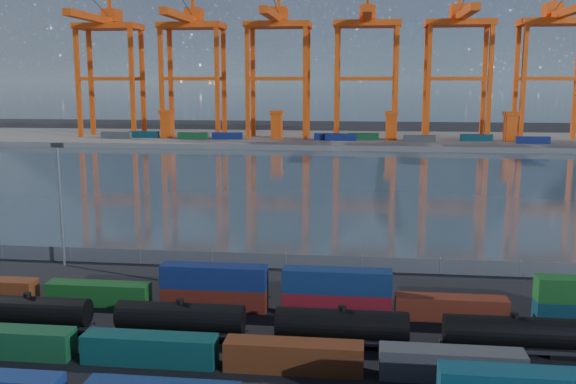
# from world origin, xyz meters

# --- Properties ---
(ground) EXTENTS (700.00, 700.00, 0.00)m
(ground) POSITION_xyz_m (0.00, 0.00, 0.00)
(ground) COLOR black
(ground) RESTS_ON ground
(harbor_water) EXTENTS (700.00, 700.00, 0.00)m
(harbor_water) POSITION_xyz_m (0.00, 105.00, 0.01)
(harbor_water) COLOR #324149
(harbor_water) RESTS_ON ground
(far_quay) EXTENTS (700.00, 70.00, 2.00)m
(far_quay) POSITION_xyz_m (0.00, 210.00, 1.00)
(far_quay) COLOR #514F4C
(far_quay) RESTS_ON ground
(distant_mountains) EXTENTS (2470.00, 1100.00, 520.00)m
(distant_mountains) POSITION_xyz_m (63.02, 1600.00, 220.29)
(distant_mountains) COLOR #1E2630
(distant_mountains) RESTS_ON ground
(container_row_mid) EXTENTS (129.21, 2.43, 5.17)m
(container_row_mid) POSITION_xyz_m (-8.61, -2.08, 1.55)
(container_row_mid) COLOR #101654
(container_row_mid) RESTS_ON ground
(container_row_north) EXTENTS (141.22, 2.34, 4.99)m
(container_row_north) POSITION_xyz_m (5.01, 11.76, 1.82)
(container_row_north) COLOR navy
(container_row_north) RESTS_ON ground
(tanker_string) EXTENTS (121.35, 2.76, 3.95)m
(tanker_string) POSITION_xyz_m (0.50, 3.56, 1.98)
(tanker_string) COLOR black
(tanker_string) RESTS_ON ground
(waterfront_fence) EXTENTS (160.12, 0.12, 2.20)m
(waterfront_fence) POSITION_xyz_m (-0.00, 28.00, 1.00)
(waterfront_fence) COLOR #595B5E
(waterfront_fence) RESTS_ON ground
(yard_light_mast) EXTENTS (1.60, 0.40, 16.60)m
(yard_light_mast) POSITION_xyz_m (-30.00, 26.00, 9.30)
(yard_light_mast) COLOR slate
(yard_light_mast) RESTS_ON ground
(gantry_cranes) EXTENTS (200.89, 49.71, 67.32)m
(gantry_cranes) POSITION_xyz_m (-7.50, 203.21, 41.27)
(gantry_cranes) COLOR #E24B10
(gantry_cranes) RESTS_ON ground
(quay_containers) EXTENTS (172.58, 10.99, 2.60)m
(quay_containers) POSITION_xyz_m (-11.00, 195.46, 3.30)
(quay_containers) COLOR navy
(quay_containers) RESTS_ON far_quay
(straddle_carriers) EXTENTS (140.00, 7.00, 11.10)m
(straddle_carriers) POSITION_xyz_m (-2.50, 200.00, 7.82)
(straddle_carriers) COLOR #E24B10
(straddle_carriers) RESTS_ON far_quay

